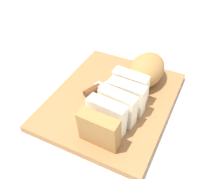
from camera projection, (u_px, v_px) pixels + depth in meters
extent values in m
plane|color=beige|center=(112.00, 102.00, 0.69)|extent=(3.00, 3.00, 0.00)
cube|color=#9E6B3D|center=(112.00, 100.00, 0.69)|extent=(0.40, 0.33, 0.02)
ellipsoid|color=#A8753D|center=(146.00, 70.00, 0.71)|extent=(0.15, 0.11, 0.09)
cube|color=#F2E8CC|center=(130.00, 86.00, 0.65)|extent=(0.04, 0.10, 0.09)
cube|color=#F2E8CC|center=(126.00, 97.00, 0.62)|extent=(0.03, 0.10, 0.09)
cube|color=#F2E8CC|center=(117.00, 107.00, 0.59)|extent=(0.04, 0.10, 0.09)
cube|color=#F2E8CC|center=(106.00, 117.00, 0.57)|extent=(0.04, 0.10, 0.09)
cube|color=#A8753D|center=(99.00, 130.00, 0.54)|extent=(0.04, 0.10, 0.09)
cube|color=silver|center=(127.00, 72.00, 0.76)|extent=(0.22, 0.09, 0.00)
cylinder|color=#593319|center=(92.00, 90.00, 0.69)|extent=(0.05, 0.04, 0.02)
cube|color=silver|center=(99.00, 86.00, 0.70)|extent=(0.03, 0.03, 0.02)
sphere|color=tan|center=(110.00, 96.00, 0.68)|extent=(0.00, 0.00, 0.00)
sphere|color=tan|center=(124.00, 90.00, 0.70)|extent=(0.01, 0.01, 0.01)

